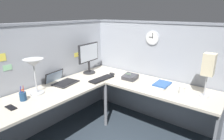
{
  "coord_description": "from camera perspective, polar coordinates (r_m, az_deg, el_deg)",
  "views": [
    {
      "loc": [
        -1.83,
        -1.5,
        1.71
      ],
      "look_at": [
        0.25,
        0.1,
        0.9
      ],
      "focal_mm": 30.16,
      "sensor_mm": 36.0,
      "label": 1
    }
  ],
  "objects": [
    {
      "name": "pinned_note_leftmost",
      "position": [
        2.54,
        -30.26,
        3.34
      ],
      "size": [
        0.07,
        0.0,
        0.09
      ],
      "primitive_type": "cube",
      "color": "#EAD84C"
    },
    {
      "name": "desk",
      "position": [
        2.47,
        -2.84,
        -8.7
      ],
      "size": [
        2.35,
        2.15,
        0.73
      ],
      "color": "beige",
      "rests_on": "ground"
    },
    {
      "name": "computer_mouse",
      "position": [
        3.07,
        -0.0,
        -1.12
      ],
      "size": [
        0.06,
        0.1,
        0.03
      ],
      "primitive_type": "ellipsoid",
      "color": "#232326",
      "rests_on": "desk"
    },
    {
      "name": "desk_lamp_paper",
      "position": [
        2.45,
        27.25,
        1.15
      ],
      "size": [
        0.13,
        0.13,
        0.53
      ],
      "color": "#B7BABF",
      "rests_on": "desk"
    },
    {
      "name": "wall_clock",
      "position": [
        2.96,
        12.14,
        9.53
      ],
      "size": [
        0.04,
        0.22,
        0.22
      ],
      "color": "#B7BABF"
    },
    {
      "name": "pinned_note_rightmost",
      "position": [
        3.16,
        -10.73,
        4.54
      ],
      "size": [
        0.09,
        0.0,
        0.07
      ],
      "primitive_type": "cube",
      "color": "#EAD84C"
    },
    {
      "name": "monitor",
      "position": [
        3.11,
        -7.06,
        4.25
      ],
      "size": [
        0.46,
        0.2,
        0.5
      ],
      "color": "#232326",
      "rests_on": "desk"
    },
    {
      "name": "cubicle_wall_right",
      "position": [
        3.11,
        12.5,
        -0.42
      ],
      "size": [
        0.12,
        2.37,
        1.58
      ],
      "color": "#999EA8",
      "rests_on": "ground"
    },
    {
      "name": "office_phone",
      "position": [
        2.86,
        5.59,
        -2.18
      ],
      "size": [
        0.19,
        0.21,
        0.11
      ],
      "color": "#38383D",
      "rests_on": "desk"
    },
    {
      "name": "book_stack",
      "position": [
        2.68,
        14.76,
        -4.38
      ],
      "size": [
        0.3,
        0.24,
        0.04
      ],
      "color": "silver",
      "rests_on": "desk"
    },
    {
      "name": "cell_phone",
      "position": [
        2.31,
        -28.29,
        -9.98
      ],
      "size": [
        0.07,
        0.15,
        0.01
      ],
      "primitive_type": "cube",
      "rotation": [
        0.0,
        0.0,
        0.02
      ],
      "color": "black",
      "rests_on": "desk"
    },
    {
      "name": "coffee_mug",
      "position": [
        2.52,
        20.45,
        -5.68
      ],
      "size": [
        0.08,
        0.08,
        0.1
      ],
      "primitive_type": "cylinder",
      "color": "silver",
      "rests_on": "desk"
    },
    {
      "name": "ground_plane",
      "position": [
        2.92,
        -1.44,
        -18.68
      ],
      "size": [
        6.8,
        6.8,
        0.0
      ],
      "primitive_type": "plane",
      "color": "#2D3842"
    },
    {
      "name": "pen_cup",
      "position": [
        2.41,
        -25.4,
        -7.19
      ],
      "size": [
        0.08,
        0.08,
        0.18
      ],
      "color": "navy",
      "rests_on": "desk"
    },
    {
      "name": "pinned_note_middle",
      "position": [
        2.59,
        -29.12,
        0.62
      ],
      "size": [
        0.1,
        0.0,
        0.07
      ],
      "primitive_type": "cube",
      "color": "#8CCC99"
    },
    {
      "name": "cubicle_wall_back",
      "position": [
        2.94,
        -19.53,
        -2.06
      ],
      "size": [
        2.57,
        0.12,
        1.58
      ],
      "color": "#999EA8",
      "rests_on": "ground"
    },
    {
      "name": "laptop",
      "position": [
        2.84,
        -15.3,
        -3.17
      ],
      "size": [
        0.39,
        0.43,
        0.22
      ],
      "color": "#232326",
      "rests_on": "desk"
    },
    {
      "name": "desk_lamp_dome",
      "position": [
        2.45,
        -22.62,
        1.25
      ],
      "size": [
        0.24,
        0.24,
        0.44
      ],
      "color": "#B7BABF",
      "rests_on": "desk"
    },
    {
      "name": "keyboard",
      "position": [
        2.86,
        -3.09,
        -2.7
      ],
      "size": [
        0.43,
        0.15,
        0.02
      ],
      "primitive_type": "cube",
      "rotation": [
        0.0,
        0.0,
        -0.03
      ],
      "color": "black",
      "rests_on": "desk"
    }
  ]
}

